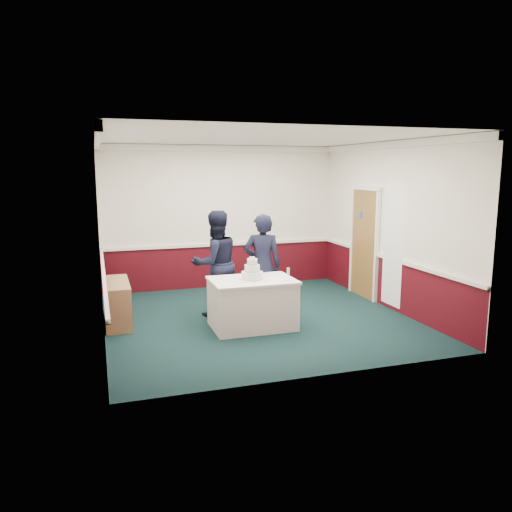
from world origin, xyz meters
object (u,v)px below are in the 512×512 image
object	(u,v)px
sideboard	(117,303)
cake_table	(252,303)
person_man	(216,263)
wedding_cake	(252,272)
champagne_flute	(288,272)
person_woman	(262,265)
cake_knife	(254,282)

from	to	relation	value
sideboard	cake_table	xyz separation A→B (m)	(2.04, -0.87, 0.05)
cake_table	person_man	xyz separation A→B (m)	(-0.39, 0.87, 0.51)
wedding_cake	champagne_flute	world-z (taller)	wedding_cake
cake_table	wedding_cake	xyz separation A→B (m)	(-0.00, 0.00, 0.50)
cake_table	person_woman	xyz separation A→B (m)	(0.37, 0.60, 0.48)
cake_knife	sideboard	bearing A→B (deg)	167.10
person_woman	sideboard	bearing A→B (deg)	12.68
person_man	person_woman	bearing A→B (deg)	146.99
sideboard	cake_table	world-z (taller)	cake_table
sideboard	wedding_cake	world-z (taller)	wedding_cake
cake_table	cake_knife	xyz separation A→B (m)	(-0.03, -0.20, 0.39)
person_woman	cake_table	bearing A→B (deg)	77.50
sideboard	person_man	xyz separation A→B (m)	(1.66, 0.00, 0.56)
cake_table	person_man	size ratio (longest dim) A/B	0.73
wedding_cake	person_woman	size ratio (longest dim) A/B	0.21
cake_knife	person_man	xyz separation A→B (m)	(-0.36, 1.07, 0.12)
sideboard	cake_knife	world-z (taller)	cake_knife
person_woman	champagne_flute	bearing A→B (deg)	117.66
cake_table	person_woman	world-z (taller)	person_woman
champagne_flute	person_woman	xyz separation A→B (m)	(-0.13, 0.88, -0.04)
sideboard	person_woman	world-z (taller)	person_woman
champagne_flute	wedding_cake	bearing A→B (deg)	150.75
sideboard	person_woman	bearing A→B (deg)	-6.43
cake_table	champagne_flute	bearing A→B (deg)	-29.25
cake_table	cake_knife	bearing A→B (deg)	-98.53
cake_knife	champagne_flute	world-z (taller)	champagne_flute
champagne_flute	person_woman	distance (m)	0.89
wedding_cake	champagne_flute	xyz separation A→B (m)	(0.50, -0.28, 0.03)
wedding_cake	cake_knife	size ratio (longest dim) A/B	1.65
wedding_cake	person_man	world-z (taller)	person_man
person_man	person_woman	distance (m)	0.80
champagne_flute	person_man	size ratio (longest dim) A/B	0.11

